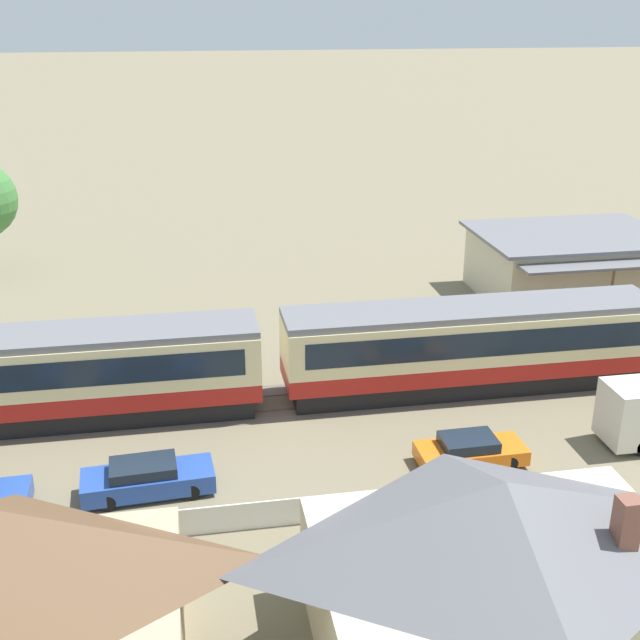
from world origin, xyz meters
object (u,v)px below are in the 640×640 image
object	(u,v)px
passenger_train	(476,342)
cottage_grey_roof	(499,561)
parked_car_blue	(147,478)
station_building	(568,264)
parked_car_orange	(470,451)

from	to	relation	value
passenger_train	cottage_grey_roof	distance (m)	16.20
parked_car_blue	station_building	bearing A→B (deg)	31.47
cottage_grey_roof	parked_car_orange	size ratio (longest dim) A/B	2.53
cottage_grey_roof	station_building	bearing A→B (deg)	60.31
passenger_train	station_building	bearing A→B (deg)	47.96
station_building	parked_car_blue	xyz separation A→B (m)	(-24.82, -17.42, -1.39)
parked_car_blue	cottage_grey_roof	bearing A→B (deg)	-46.65
passenger_train	station_building	xyz separation A→B (m)	(10.02, 11.11, -0.25)
passenger_train	parked_car_orange	world-z (taller)	passenger_train
cottage_grey_roof	parked_car_orange	world-z (taller)	cottage_grey_roof
cottage_grey_roof	parked_car_blue	bearing A→B (deg)	136.95
passenger_train	cottage_grey_roof	size ratio (longest dim) A/B	5.08
passenger_train	parked_car_blue	bearing A→B (deg)	-156.92
passenger_train	cottage_grey_roof	xyz separation A→B (m)	(-5.08, -15.38, 0.41)
station_building	cottage_grey_roof	world-z (taller)	cottage_grey_roof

